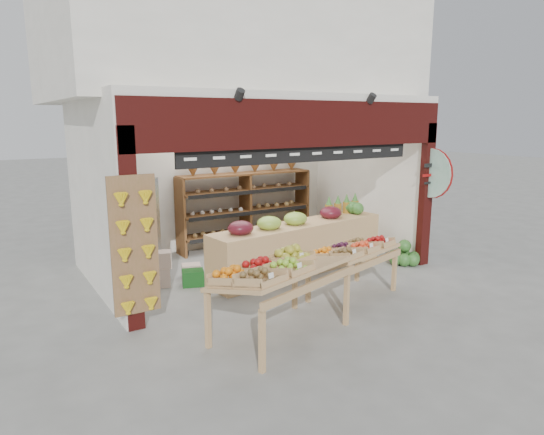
{
  "coord_description": "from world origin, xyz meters",
  "views": [
    {
      "loc": [
        -4.39,
        -7.09,
        2.73
      ],
      "look_at": [
        -0.09,
        -0.2,
        1.07
      ],
      "focal_mm": 32.0,
      "sensor_mm": 36.0,
      "label": 1
    }
  ],
  "objects": [
    {
      "name": "refrigerator",
      "position": [
        -1.93,
        1.61,
        0.84
      ],
      "size": [
        0.8,
        0.8,
        1.69
      ],
      "primitive_type": "cube",
      "rotation": [
        0.0,
        0.0,
        0.26
      ],
      "color": "#AAACB1",
      "rests_on": "ground"
    },
    {
      "name": "banana_board",
      "position": [
        -2.73,
        -1.17,
        1.12
      ],
      "size": [
        0.6,
        0.15,
        1.8
      ],
      "color": "brown",
      "rests_on": "ground"
    },
    {
      "name": "shop_structure",
      "position": [
        0.0,
        1.61,
        3.92
      ],
      "size": [
        6.36,
        5.12,
        5.4
      ],
      "color": "white",
      "rests_on": "ground"
    },
    {
      "name": "mid_counter",
      "position": [
        0.49,
        -0.18,
        0.49
      ],
      "size": [
        3.62,
        1.11,
        1.11
      ],
      "color": "tan",
      "rests_on": "ground"
    },
    {
      "name": "display_table_left",
      "position": [
        -1.36,
        -2.26,
        0.88
      ],
      "size": [
        1.99,
        1.46,
        1.12
      ],
      "color": "tan",
      "rests_on": "ground"
    },
    {
      "name": "gift_sign",
      "position": [
        2.75,
        -1.15,
        1.75
      ],
      "size": [
        0.04,
        0.93,
        0.92
      ],
      "color": "#ACD8C4",
      "rests_on": "ground"
    },
    {
      "name": "cardboard_stack",
      "position": [
        -1.68,
        0.35,
        0.21
      ],
      "size": [
        1.03,
        0.73,
        0.58
      ],
      "color": "beige",
      "rests_on": "ground"
    },
    {
      "name": "display_table_right",
      "position": [
        0.48,
        -1.66,
        0.73
      ],
      "size": [
        1.61,
        1.16,
        0.94
      ],
      "color": "tan",
      "rests_on": "ground"
    },
    {
      "name": "ground",
      "position": [
        0.0,
        0.0,
        0.0
      ],
      "size": [
        60.0,
        60.0,
        0.0
      ],
      "primitive_type": "plane",
      "color": "slate",
      "rests_on": "ground"
    },
    {
      "name": "back_shelving",
      "position": [
        0.55,
        1.9,
        1.19
      ],
      "size": [
        3.02,
        0.5,
        1.87
      ],
      "color": "brown",
      "rests_on": "ground"
    },
    {
      "name": "watermelon_pile",
      "position": [
        2.45,
        -0.89,
        0.16
      ],
      "size": [
        0.6,
        0.6,
        0.47
      ],
      "color": "#194517",
      "rests_on": "ground"
    }
  ]
}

